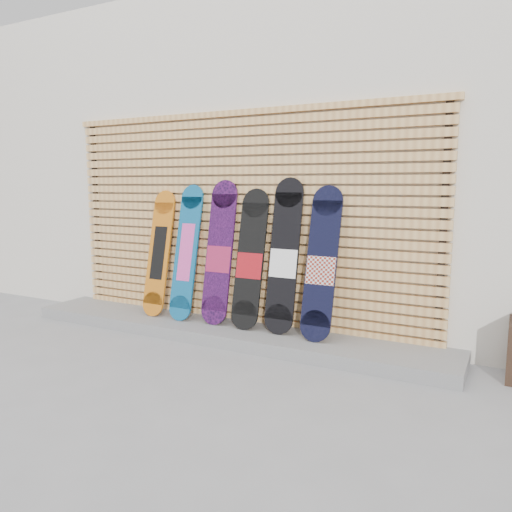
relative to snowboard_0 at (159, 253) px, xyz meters
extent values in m
plane|color=gray|center=(1.05, -0.78, -0.80)|extent=(80.00, 80.00, 0.00)
cube|color=beige|center=(1.55, 2.72, 1.00)|extent=(12.00, 5.00, 3.60)
cube|color=slate|center=(0.90, -0.10, -0.74)|extent=(4.60, 0.70, 0.12)
cube|color=tan|center=(0.90, 0.19, -0.66)|extent=(4.20, 0.05, 0.08)
cube|color=tan|center=(0.90, 0.19, -0.57)|extent=(4.20, 0.05, 0.08)
cube|color=tan|center=(0.90, 0.19, -0.47)|extent=(4.20, 0.05, 0.07)
cube|color=tan|center=(0.90, 0.19, -0.37)|extent=(4.20, 0.05, 0.07)
cube|color=tan|center=(0.90, 0.19, -0.27)|extent=(4.20, 0.05, 0.07)
cube|color=tan|center=(0.90, 0.19, -0.18)|extent=(4.20, 0.05, 0.07)
cube|color=tan|center=(0.90, 0.19, -0.08)|extent=(4.20, 0.05, 0.07)
cube|color=tan|center=(0.90, 0.19, 0.02)|extent=(4.20, 0.05, 0.07)
cube|color=tan|center=(0.90, 0.19, 0.11)|extent=(4.20, 0.05, 0.07)
cube|color=tan|center=(0.90, 0.19, 0.21)|extent=(4.20, 0.05, 0.08)
cube|color=tan|center=(0.90, 0.19, 0.31)|extent=(4.20, 0.05, 0.08)
cube|color=tan|center=(0.90, 0.19, 0.40)|extent=(4.20, 0.05, 0.08)
cube|color=tan|center=(0.90, 0.19, 0.50)|extent=(4.20, 0.05, 0.08)
cube|color=tan|center=(0.90, 0.19, 0.60)|extent=(4.20, 0.05, 0.08)
cube|color=tan|center=(0.90, 0.19, 0.70)|extent=(4.20, 0.05, 0.08)
cube|color=tan|center=(0.90, 0.19, 0.79)|extent=(4.20, 0.05, 0.08)
cube|color=tan|center=(0.90, 0.19, 0.89)|extent=(4.20, 0.05, 0.08)
cube|color=tan|center=(0.90, 0.19, 0.99)|extent=(4.20, 0.05, 0.08)
cube|color=tan|center=(0.90, 0.19, 1.08)|extent=(4.20, 0.05, 0.08)
cube|color=tan|center=(0.90, 0.19, 1.18)|extent=(4.20, 0.05, 0.08)
cube|color=tan|center=(0.90, 0.19, 1.28)|extent=(4.20, 0.05, 0.08)
cube|color=tan|center=(0.90, 0.19, 1.37)|extent=(4.20, 0.05, 0.08)
cube|color=black|center=(-1.12, 0.22, 0.32)|extent=(0.06, 0.04, 2.23)
cube|color=black|center=(2.92, 0.22, 0.32)|extent=(0.06, 0.04, 2.23)
cube|color=tan|center=(0.90, 0.19, 1.46)|extent=(4.26, 0.07, 0.06)
cube|color=#BB6413|center=(0.00, 0.00, 0.00)|extent=(0.27, 0.28, 1.10)
cylinder|color=#BB6413|center=(0.00, -0.13, -0.55)|extent=(0.27, 0.08, 0.27)
cylinder|color=#BB6413|center=(0.00, 0.13, 0.55)|extent=(0.27, 0.08, 0.27)
cube|color=black|center=(0.00, 0.00, 0.00)|extent=(0.17, 0.16, 0.58)
cube|color=#0D5280|center=(0.37, -0.01, 0.03)|extent=(0.27, 0.29, 1.17)
cylinder|color=#0D5280|center=(0.37, -0.14, -0.55)|extent=(0.27, 0.08, 0.27)
cylinder|color=#0D5280|center=(0.37, 0.13, 0.61)|extent=(0.27, 0.08, 0.27)
cube|color=#E751AA|center=(0.37, -0.01, 0.03)|extent=(0.17, 0.16, 0.60)
cube|color=black|center=(0.77, 0.01, 0.06)|extent=(0.30, 0.26, 1.19)
cylinder|color=black|center=(0.77, -0.11, -0.53)|extent=(0.30, 0.08, 0.30)
cylinder|color=black|center=(0.77, 0.13, 0.65)|extent=(0.30, 0.08, 0.30)
cube|color=#961E46|center=(0.77, 0.00, -0.02)|extent=(0.28, 0.08, 0.27)
cube|color=black|center=(1.14, 0.00, 0.01)|extent=(0.30, 0.27, 1.10)
cylinder|color=black|center=(1.14, -0.12, -0.54)|extent=(0.30, 0.09, 0.29)
cylinder|color=black|center=(1.14, 0.13, 0.56)|extent=(0.30, 0.09, 0.29)
cube|color=maroon|center=(1.14, -0.01, -0.06)|extent=(0.28, 0.08, 0.26)
cube|color=black|center=(1.51, 0.01, 0.07)|extent=(0.30, 0.26, 1.21)
cylinder|color=black|center=(1.51, -0.10, -0.53)|extent=(0.30, 0.08, 0.29)
cylinder|color=black|center=(1.51, 0.13, 0.67)|extent=(0.30, 0.08, 0.29)
cube|color=white|center=(1.51, 0.00, -0.01)|extent=(0.28, 0.08, 0.27)
cube|color=black|center=(1.90, -0.02, 0.03)|extent=(0.29, 0.30, 1.14)
cylinder|color=black|center=(1.90, -0.16, -0.54)|extent=(0.29, 0.09, 0.29)
cylinder|color=black|center=(1.90, 0.12, 0.60)|extent=(0.29, 0.09, 0.29)
cube|color=silver|center=(1.90, -0.03, -0.04)|extent=(0.28, 0.09, 0.26)
camera|label=1|loc=(3.47, -4.33, 0.74)|focal=35.00mm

